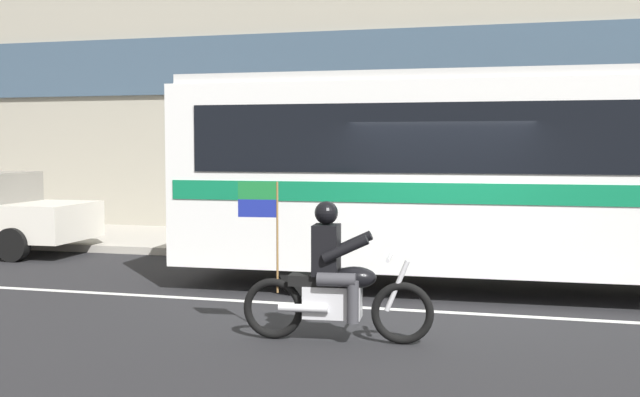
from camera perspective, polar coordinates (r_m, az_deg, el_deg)
ground_plane at (r=10.93m, az=8.82°, el=-7.61°), size 60.00×60.00×0.00m
sidewalk_curb at (r=15.93m, az=10.80°, el=-3.71°), size 28.00×3.80×0.15m
lane_center_stripe at (r=10.34m, az=8.45°, el=-8.24°), size 26.60×0.14×0.01m
transit_bus at (r=11.86m, az=18.33°, el=2.32°), size 11.82×2.87×3.22m
motorcycle_with_rider at (r=8.61m, az=1.09°, el=-6.18°), size 2.19×0.65×1.78m
fire_hydrant at (r=14.78m, az=2.12°, el=-2.50°), size 0.22×0.30×0.75m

